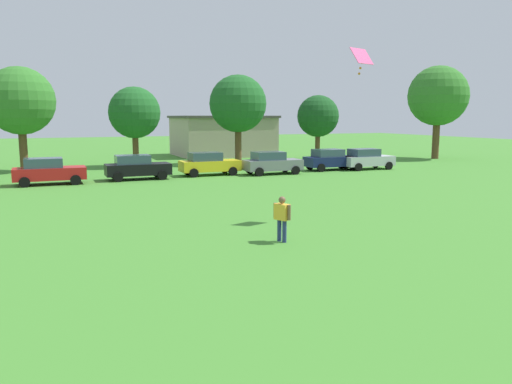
{
  "coord_description": "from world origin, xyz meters",
  "views": [
    {
      "loc": [
        -1.68,
        -0.46,
        4.26
      ],
      "look_at": [
        3.3,
        11.43,
        2.33
      ],
      "focal_mm": 35.47,
      "sensor_mm": 36.0,
      "label": 1
    }
  ],
  "objects_px": {
    "parked_car_gray_4": "(272,163)",
    "tree_far_right": "(438,96)",
    "parked_car_silver_6": "(366,159)",
    "tree_right": "(318,116)",
    "adult_bystander": "(282,215)",
    "tree_center_left": "(134,113)",
    "parked_car_navy_5": "(331,159)",
    "tree_left": "(20,101)",
    "parked_car_yellow_3": "(209,164)",
    "kite": "(362,58)",
    "tree_center_right": "(238,104)",
    "parked_car_red_1": "(48,171)",
    "parked_car_black_2": "(137,167)"
  },
  "relations": [
    {
      "from": "parked_car_gray_4",
      "to": "tree_far_right",
      "type": "height_order",
      "value": "tree_far_right"
    },
    {
      "from": "parked_car_silver_6",
      "to": "tree_right",
      "type": "xyz_separation_m",
      "value": [
        0.8,
        9.42,
        3.42
      ]
    },
    {
      "from": "adult_bystander",
      "to": "parked_car_gray_4",
      "type": "distance_m",
      "value": 20.52
    },
    {
      "from": "parked_car_silver_6",
      "to": "tree_right",
      "type": "relative_size",
      "value": 0.68
    },
    {
      "from": "parked_car_silver_6",
      "to": "tree_center_left",
      "type": "bearing_deg",
      "value": 150.83
    },
    {
      "from": "parked_car_navy_5",
      "to": "tree_left",
      "type": "bearing_deg",
      "value": 160.75
    },
    {
      "from": "parked_car_yellow_3",
      "to": "parked_car_silver_6",
      "type": "height_order",
      "value": "same"
    },
    {
      "from": "parked_car_gray_4",
      "to": "parked_car_navy_5",
      "type": "height_order",
      "value": "same"
    },
    {
      "from": "kite",
      "to": "tree_center_right",
      "type": "bearing_deg",
      "value": 80.47
    },
    {
      "from": "adult_bystander",
      "to": "tree_right",
      "type": "relative_size",
      "value": 0.25
    },
    {
      "from": "parked_car_red_1",
      "to": "parked_car_gray_4",
      "type": "xyz_separation_m",
      "value": [
        15.37,
        -0.19,
        0.0
      ]
    },
    {
      "from": "kite",
      "to": "parked_car_black_2",
      "type": "xyz_separation_m",
      "value": [
        -6.18,
        17.17,
        -5.72
      ]
    },
    {
      "from": "parked_car_navy_5",
      "to": "tree_center_right",
      "type": "relative_size",
      "value": 0.54
    },
    {
      "from": "tree_center_right",
      "to": "parked_car_black_2",
      "type": "bearing_deg",
      "value": -142.51
    },
    {
      "from": "kite",
      "to": "tree_center_right",
      "type": "distance_m",
      "value": 25.53
    },
    {
      "from": "parked_car_gray_4",
      "to": "tree_right",
      "type": "height_order",
      "value": "tree_right"
    },
    {
      "from": "parked_car_red_1",
      "to": "parked_car_navy_5",
      "type": "distance_m",
      "value": 20.96
    },
    {
      "from": "tree_center_left",
      "to": "parked_car_gray_4",
      "type": "bearing_deg",
      "value": -49.14
    },
    {
      "from": "tree_left",
      "to": "tree_center_right",
      "type": "xyz_separation_m",
      "value": [
        17.62,
        -0.15,
        -0.05
      ]
    },
    {
      "from": "tree_center_left",
      "to": "tree_right",
      "type": "relative_size",
      "value": 1.07
    },
    {
      "from": "tree_center_right",
      "to": "adult_bystander",
      "type": "bearing_deg",
      "value": -107.77
    },
    {
      "from": "kite",
      "to": "tree_far_right",
      "type": "height_order",
      "value": "tree_far_right"
    },
    {
      "from": "parked_car_red_1",
      "to": "parked_car_silver_6",
      "type": "xyz_separation_m",
      "value": [
        23.93,
        0.02,
        0.0
      ]
    },
    {
      "from": "kite",
      "to": "parked_car_yellow_3",
      "type": "distance_m",
      "value": 18.64
    },
    {
      "from": "kite",
      "to": "parked_car_navy_5",
      "type": "distance_m",
      "value": 20.5
    },
    {
      "from": "parked_car_red_1",
      "to": "parked_car_gray_4",
      "type": "height_order",
      "value": "same"
    },
    {
      "from": "parked_car_silver_6",
      "to": "tree_far_right",
      "type": "xyz_separation_m",
      "value": [
        12.67,
        6.17,
        5.42
      ]
    },
    {
      "from": "tree_center_left",
      "to": "parked_car_silver_6",
      "type": "bearing_deg",
      "value": -29.17
    },
    {
      "from": "kite",
      "to": "parked_car_red_1",
      "type": "bearing_deg",
      "value": 125.08
    },
    {
      "from": "kite",
      "to": "parked_car_silver_6",
      "type": "bearing_deg",
      "value": 54.03
    },
    {
      "from": "parked_car_yellow_3",
      "to": "parked_car_silver_6",
      "type": "bearing_deg",
      "value": -4.19
    },
    {
      "from": "tree_far_right",
      "to": "parked_car_silver_6",
      "type": "bearing_deg",
      "value": -154.03
    },
    {
      "from": "tree_center_right",
      "to": "tree_far_right",
      "type": "bearing_deg",
      "value": -6.16
    },
    {
      "from": "tree_far_right",
      "to": "parked_car_red_1",
      "type": "bearing_deg",
      "value": -170.4
    },
    {
      "from": "parked_car_navy_5",
      "to": "parked_car_silver_6",
      "type": "height_order",
      "value": "same"
    },
    {
      "from": "parked_car_yellow_3",
      "to": "tree_right",
      "type": "height_order",
      "value": "tree_right"
    },
    {
      "from": "kite",
      "to": "parked_car_gray_4",
      "type": "bearing_deg",
      "value": 77.71
    },
    {
      "from": "parked_car_yellow_3",
      "to": "tree_far_right",
      "type": "height_order",
      "value": "tree_far_right"
    },
    {
      "from": "parked_car_black_2",
      "to": "parked_car_navy_5",
      "type": "bearing_deg",
      "value": 0.88
    },
    {
      "from": "tree_center_right",
      "to": "parked_car_red_1",
      "type": "bearing_deg",
      "value": -152.24
    },
    {
      "from": "parked_car_red_1",
      "to": "parked_car_silver_6",
      "type": "height_order",
      "value": "same"
    },
    {
      "from": "tree_center_right",
      "to": "tree_left",
      "type": "bearing_deg",
      "value": 179.53
    },
    {
      "from": "parked_car_yellow_3",
      "to": "tree_right",
      "type": "bearing_deg",
      "value": 31.39
    },
    {
      "from": "kite",
      "to": "tree_center_left",
      "type": "distance_m",
      "value": 26.69
    },
    {
      "from": "kite",
      "to": "tree_left",
      "type": "distance_m",
      "value": 28.65
    },
    {
      "from": "kite",
      "to": "parked_car_yellow_3",
      "type": "bearing_deg",
      "value": 92.93
    },
    {
      "from": "parked_car_black_2",
      "to": "tree_left",
      "type": "xyz_separation_m",
      "value": [
        -7.22,
        8.13,
        4.56
      ]
    },
    {
      "from": "tree_center_left",
      "to": "parked_car_navy_5",
      "type": "bearing_deg",
      "value": -32.25
    },
    {
      "from": "parked_car_navy_5",
      "to": "tree_center_left",
      "type": "distance_m",
      "value": 16.87
    },
    {
      "from": "tree_left",
      "to": "parked_car_yellow_3",
      "type": "bearing_deg",
      "value": -31.25
    }
  ]
}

